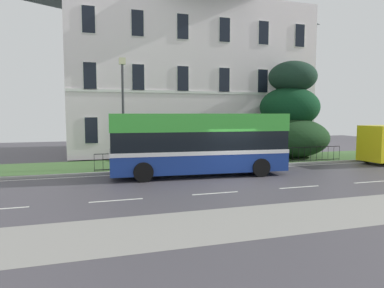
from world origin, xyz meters
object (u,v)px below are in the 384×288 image
Objects in this scene: georgian_townhouse at (184,72)px; street_lamp_post at (123,105)px; evergreen_tree at (289,119)px; single_decker_bus at (199,143)px; litter_bin at (165,158)px.

street_lamp_post is (-6.36, -9.66, -3.22)m from georgian_townhouse.
evergreen_tree is 10.05m from single_decker_bus.
georgian_townhouse is 3.16× the size of street_lamp_post.
georgian_townhouse is 10.31m from evergreen_tree.
evergreen_tree is at bearing 13.10° from litter_bin.
street_lamp_post is at bearing 147.48° from single_decker_bus.
street_lamp_post is (-12.30, -2.30, 0.86)m from evergreen_tree.
single_decker_bus is 4.96m from street_lamp_post.
evergreen_tree is at bearing -51.12° from georgian_townhouse.
litter_bin is (-1.23, 2.68, -1.06)m from single_decker_bus.
street_lamp_post is (-3.65, 2.69, 2.02)m from single_decker_bus.
single_decker_bus is 3.13m from litter_bin.
georgian_townhouse is 12.01m from street_lamp_post.
single_decker_bus is 1.50× the size of street_lamp_post.
street_lamp_post reaches higher than single_decker_bus.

